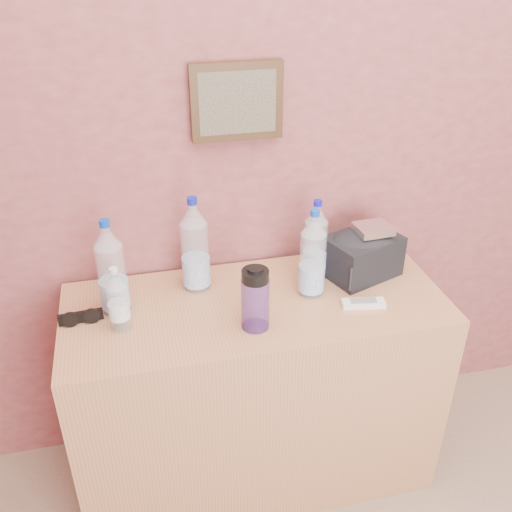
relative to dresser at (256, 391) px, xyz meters
The scene contains 12 objects.
picture_frame 1.03m from the dresser, 90.00° to the left, with size 0.30×0.03×0.25m, color #382311, non-canonical shape.
dresser is the anchor object (origin of this frame).
pet_large_a 0.71m from the dresser, behind, with size 0.09×0.09×0.33m.
pet_large_b 0.59m from the dresser, 141.79° to the left, with size 0.09×0.09×0.34m.
pet_large_c 0.59m from the dresser, 25.44° to the left, with size 0.08×0.08×0.30m.
pet_large_d 0.57m from the dresser, ahead, with size 0.08×0.08×0.31m.
pet_small 0.66m from the dresser, behind, with size 0.06×0.06×0.22m.
nalgene_bottle 0.52m from the dresser, 103.98° to the right, with size 0.09×0.09×0.21m.
sunglasses 0.70m from the dresser, behind, with size 0.14×0.05×0.04m, color black, non-canonical shape.
ac_remote 0.54m from the dresser, 17.01° to the right, with size 0.14×0.05×0.02m, color silver.
toiletry_bag 0.64m from the dresser, 12.05° to the left, with size 0.25×0.18×0.17m, color black, non-canonical shape.
foil_packet 0.73m from the dresser, 10.56° to the left, with size 0.12×0.10×0.03m, color silver.
Camera 1 is at (-0.68, 0.19, 1.89)m, focal length 40.00 mm.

